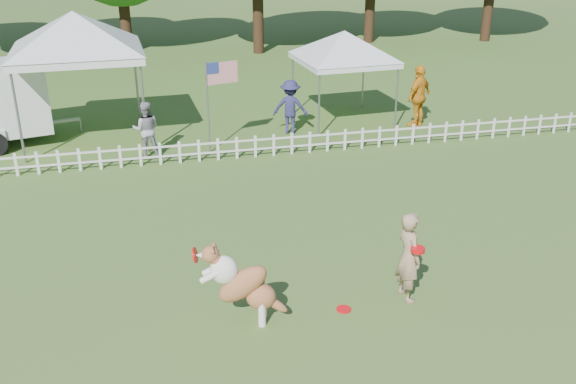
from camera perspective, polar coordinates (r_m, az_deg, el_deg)
The scene contains 11 objects.
ground at distance 11.01m, azimuth 2.54°, elevation -9.29°, with size 120.00×120.00×0.00m, color #2F5A1C.
picket_fence at distance 17.08m, azimuth -3.75°, elevation 4.01°, with size 22.00×0.08×0.60m, color silver, non-canonical shape.
handler at distance 10.77m, azimuth 10.67°, elevation -5.66°, with size 0.57×0.38×1.57m, color #A07E60.
dog at distance 10.08m, azimuth -3.93°, elevation -8.18°, with size 1.30×0.43×1.35m, color brown, non-canonical shape.
frisbee_on_turf at distance 10.71m, azimuth 4.98°, elevation -10.34°, with size 0.24×0.24×0.02m, color red.
canopy_tent_left at distance 19.02m, azimuth -17.95°, elevation 9.54°, with size 3.42×3.42×3.53m, color silver, non-canonical shape.
canopy_tent_right at distance 19.97m, azimuth 4.92°, elevation 10.03°, with size 2.66×2.66×2.75m, color silver, non-canonical shape.
flag_pole at distance 17.29m, azimuth -7.12°, elevation 7.40°, with size 0.96×0.10×2.49m, color gray, non-canonical shape.
spectator_a at distance 17.45m, azimuth -12.49°, elevation 5.47°, with size 0.73×0.57×1.49m, color gray.
spectator_b at distance 18.94m, azimuth 0.21°, elevation 7.58°, with size 1.03×0.59×1.59m, color #24244C.
spectator_c at distance 19.96m, azimuth 11.55°, elevation 8.35°, with size 1.10×0.46×1.88m, color orange.
Camera 1 is at (-2.58, -8.92, 5.93)m, focal length 40.00 mm.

